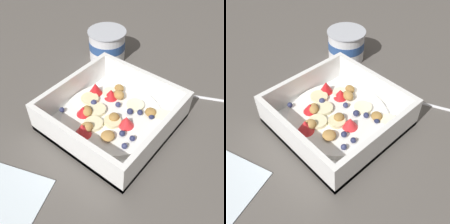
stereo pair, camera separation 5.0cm
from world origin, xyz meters
The scene contains 4 objects.
ground_plane centered at (0.00, 0.00, 0.00)m, with size 2.40×2.40×0.00m, color #56514C.
fruit_bowl centered at (-0.02, -0.01, 0.02)m, with size 0.22×0.22×0.07m.
spoon centered at (0.15, -0.09, 0.00)m, with size 0.09×0.17×0.01m.
yogurt_cup centered at (0.16, 0.14, 0.04)m, with size 0.09×0.09×0.07m.
Camera 2 is at (-0.26, -0.27, 0.38)m, focal length 42.07 mm.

